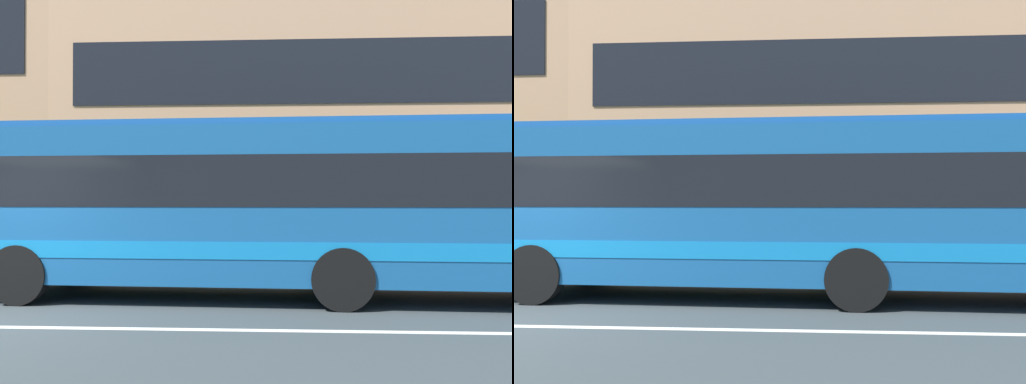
% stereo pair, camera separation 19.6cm
% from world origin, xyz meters
% --- Properties ---
extents(hedge_row_far, '(16.53, 1.10, 0.85)m').
position_xyz_m(hedge_row_far, '(-1.19, 6.68, 0.42)').
color(hedge_row_far, '#234716').
rests_on(hedge_row_far, ground_plane).
extents(apartment_block_right, '(19.48, 11.19, 9.59)m').
position_xyz_m(apartment_block_right, '(6.99, 15.32, 4.80)').
color(apartment_block_right, tan).
rests_on(apartment_block_right, ground_plane).
extents(transit_bus, '(11.41, 2.98, 3.09)m').
position_xyz_m(transit_bus, '(4.80, 2.64, 1.71)').
color(transit_bus, '#16508C').
rests_on(transit_bus, ground_plane).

